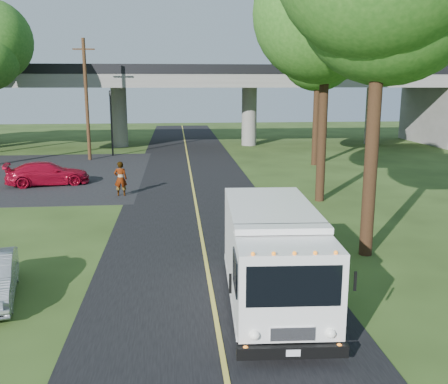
{
  "coord_description": "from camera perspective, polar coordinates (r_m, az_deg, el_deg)",
  "views": [
    {
      "loc": [
        -0.9,
        -14.74,
        5.75
      ],
      "look_at": [
        0.93,
        4.18,
        1.6
      ],
      "focal_mm": 40.0,
      "sensor_mm": 36.0,
      "label": 1
    }
  ],
  "objects": [
    {
      "name": "overpass",
      "position": [
        46.76,
        -4.5,
        10.82
      ],
      "size": [
        54.0,
        10.0,
        7.3
      ],
      "color": "slate",
      "rests_on": "ground"
    },
    {
      "name": "tree_right_far",
      "position": [
        36.11,
        11.18,
        16.15
      ],
      "size": [
        5.77,
        5.67,
        10.99
      ],
      "color": "#382314",
      "rests_on": "ground"
    },
    {
      "name": "utility_pole",
      "position": [
        39.31,
        -15.44,
        10.2
      ],
      "size": [
        1.6,
        0.26,
        9.0
      ],
      "color": "#472D19",
      "rests_on": "ground"
    },
    {
      "name": "parking_lot",
      "position": [
        34.74,
        -22.35,
        1.87
      ],
      "size": [
        16.0,
        18.0,
        0.01
      ],
      "primitive_type": "cube",
      "color": "black",
      "rests_on": "ground"
    },
    {
      "name": "pedestrian",
      "position": [
        26.4,
        -11.74,
        1.49
      ],
      "size": [
        0.67,
        0.45,
        1.82
      ],
      "primitive_type": "imported",
      "rotation": [
        0.0,
        0.0,
        3.16
      ],
      "color": "gray",
      "rests_on": "ground"
    },
    {
      "name": "traffic_signal",
      "position": [
        41.14,
        -12.78,
        8.46
      ],
      "size": [
        0.18,
        0.22,
        5.2
      ],
      "color": "black",
      "rests_on": "ground"
    },
    {
      "name": "road",
      "position": [
        25.41,
        -3.35,
        -0.76
      ],
      "size": [
        7.0,
        90.0,
        0.02
      ],
      "primitive_type": "cube",
      "color": "black",
      "rests_on": "ground"
    },
    {
      "name": "red_sedan",
      "position": [
        30.49,
        -19.51,
        2.01
      ],
      "size": [
        4.92,
        2.84,
        1.34
      ],
      "primitive_type": "imported",
      "rotation": [
        0.0,
        0.0,
        1.79
      ],
      "color": "maroon",
      "rests_on": "ground"
    },
    {
      "name": "step_van",
      "position": [
        13.11,
        5.6,
        -7.08
      ],
      "size": [
        2.57,
        6.27,
        2.59
      ],
      "rotation": [
        0.0,
        0.0,
        -0.05
      ],
      "color": "white",
      "rests_on": "ground"
    },
    {
      "name": "lane_line",
      "position": [
        25.41,
        -3.35,
        -0.71
      ],
      "size": [
        0.12,
        90.0,
        0.01
      ],
      "primitive_type": "cube",
      "color": "gold",
      "rests_on": "road"
    },
    {
      "name": "ground",
      "position": [
        15.85,
        -1.91,
        -8.96
      ],
      "size": [
        120.0,
        120.0,
        0.0
      ],
      "primitive_type": "plane",
      "color": "#293D15",
      "rests_on": "ground"
    }
  ]
}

